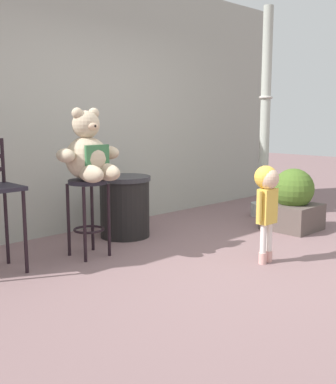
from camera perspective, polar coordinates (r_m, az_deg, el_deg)
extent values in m
plane|color=#7E6062|center=(4.24, 8.00, -9.33)|extent=(24.00, 24.00, 0.00)
cube|color=#A1A196|center=(5.76, -10.56, 10.90)|extent=(7.16, 0.30, 3.06)
cylinder|color=black|center=(4.49, -9.87, 1.24)|extent=(0.37, 0.37, 0.04)
cylinder|color=black|center=(4.37, -10.22, -3.99)|extent=(0.03, 0.03, 0.71)
cylinder|color=black|center=(4.52, -7.29, -3.46)|extent=(0.03, 0.03, 0.71)
cylinder|color=black|center=(4.60, -12.15, -3.39)|extent=(0.03, 0.03, 0.71)
cylinder|color=black|center=(4.75, -9.30, -2.92)|extent=(0.03, 0.03, 0.71)
torus|color=black|center=(4.58, -9.71, -4.56)|extent=(0.30, 0.30, 0.02)
sphere|color=#BDA88B|center=(4.47, -9.94, 4.11)|extent=(0.41, 0.41, 0.41)
cube|color=#32673D|center=(4.33, -8.69, 4.12)|extent=(0.25, 0.03, 0.25)
sphere|color=#BDA88B|center=(4.45, -10.06, 8.17)|extent=(0.26, 0.26, 0.26)
ellipsoid|color=tan|center=(4.36, -9.23, 7.97)|extent=(0.11, 0.08, 0.08)
sphere|color=black|center=(4.33, -9.00, 8.01)|extent=(0.03, 0.03, 0.03)
sphere|color=#BDA88B|center=(4.40, -11.10, 9.49)|extent=(0.10, 0.10, 0.10)
sphere|color=#BDA88B|center=(4.50, -9.12, 9.54)|extent=(0.10, 0.10, 0.10)
ellipsoid|color=#BDA88B|center=(4.30, -12.48, 4.40)|extent=(0.14, 0.23, 0.13)
ellipsoid|color=#BDA88B|center=(4.58, -7.16, 4.82)|extent=(0.14, 0.23, 0.13)
ellipsoid|color=#BDA88B|center=(4.27, -9.46, 2.23)|extent=(0.14, 0.35, 0.16)
ellipsoid|color=#BDA88B|center=(4.37, -7.46, 2.44)|extent=(0.14, 0.35, 0.16)
cylinder|color=#DAA097|center=(4.41, 11.56, -7.97)|extent=(0.08, 0.08, 0.11)
cylinder|color=silver|center=(4.36, 11.64, -5.61)|extent=(0.06, 0.06, 0.27)
cylinder|color=#DAA097|center=(4.48, 12.22, -7.71)|extent=(0.08, 0.08, 0.11)
cylinder|color=silver|center=(4.43, 12.30, -5.39)|extent=(0.06, 0.06, 0.27)
cube|color=gold|center=(4.33, 12.10, -1.70)|extent=(0.19, 0.11, 0.32)
cylinder|color=gold|center=(4.23, 11.19, -1.71)|extent=(0.05, 0.05, 0.27)
cylinder|color=gold|center=(4.43, 12.99, -1.29)|extent=(0.05, 0.05, 0.27)
sphere|color=#D8B293|center=(4.29, 12.22, 1.63)|extent=(0.20, 0.20, 0.20)
sphere|color=gold|center=(4.31, 11.95, 1.79)|extent=(0.21, 0.21, 0.21)
cylinder|color=black|center=(5.26, -5.34, -2.05)|extent=(0.56, 0.56, 0.64)
cylinder|color=#2D2D33|center=(5.20, -5.39, 1.68)|extent=(0.59, 0.59, 0.05)
cylinder|color=#A9ADA7|center=(6.49, 11.49, -2.11)|extent=(0.31, 0.31, 0.18)
cylinder|color=#A5AA9E|center=(6.37, 11.89, 10.14)|extent=(0.13, 0.13, 2.58)
torus|color=#ADA89E|center=(6.38, 11.93, 11.30)|extent=(0.18, 0.18, 0.04)
cylinder|color=black|center=(4.18, -17.16, -4.74)|extent=(0.03, 0.03, 0.73)
cylinder|color=black|center=(4.50, -19.25, -3.87)|extent=(0.03, 0.03, 0.73)
cylinder|color=black|center=(4.41, -19.66, 3.69)|extent=(0.03, 0.03, 0.39)
cube|color=brown|center=(5.79, 15.03, -2.94)|extent=(0.57, 0.57, 0.31)
sphere|color=#466624|center=(5.73, 15.17, 0.38)|extent=(0.49, 0.49, 0.49)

